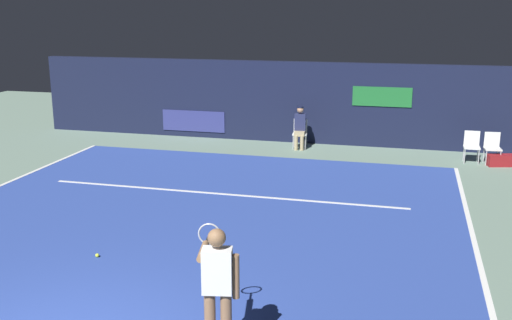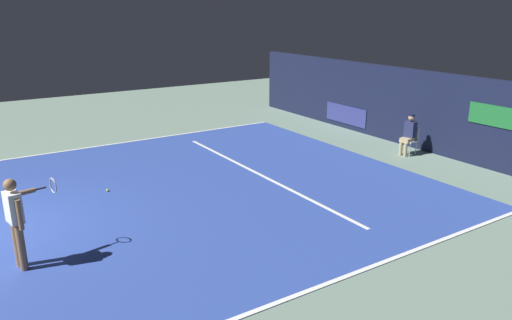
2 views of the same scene
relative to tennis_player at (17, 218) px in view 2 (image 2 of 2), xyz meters
The scene contains 9 objects.
ground_plane 4.95m from the tennis_player, 114.80° to the left, with size 33.08×33.08×0.00m, color slate.
court_surface 4.95m from the tennis_player, 114.80° to the left, with size 11.05×11.81×0.01m, color #2D479E.
line_sideline_left 5.67m from the tennis_player, 52.00° to the left, with size 0.10×11.81×0.01m, color white.
line_sideline_right 8.76m from the tennis_player, 149.62° to the left, with size 0.10×11.81×0.01m, color white.
line_service 6.85m from the tennis_player, 107.46° to the left, with size 8.62×0.10×0.01m, color white.
back_wall 12.74m from the tennis_player, 99.21° to the left, with size 16.52×0.33×2.60m.
tennis_player is the anchor object (origin of this frame).
line_judge_on_chair 11.68m from the tennis_player, 95.59° to the left, with size 0.48×0.56×1.32m.
tennis_ball 3.99m from the tennis_player, 141.34° to the left, with size 0.07×0.07×0.07m, color #CCE033.
Camera 2 is at (11.01, -0.21, 4.54)m, focal length 34.19 mm.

